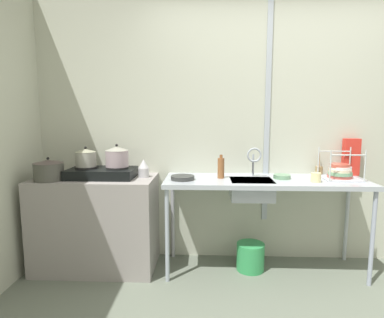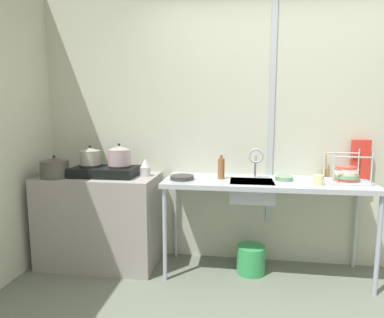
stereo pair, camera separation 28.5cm
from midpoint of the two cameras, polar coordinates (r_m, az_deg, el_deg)
wall_back at (r=3.19m, az=12.42°, el=5.70°), size 5.46×0.10×2.64m
wall_metal_strip at (r=3.12m, az=10.81°, el=8.12°), size 0.05×0.01×2.11m
counter_concrete at (r=3.20m, az=-19.25°, el=-10.78°), size 1.09×0.57×0.86m
counter_sink at (r=2.91m, az=10.14°, el=-4.76°), size 1.79×0.57×0.86m
stove at (r=3.06m, az=-18.42°, el=-2.36°), size 0.60×0.35×0.10m
pot_on_left_burner at (r=3.09m, az=-21.02°, el=0.22°), size 0.19×0.19×0.18m
pot_on_right_burner at (r=2.99m, az=-15.98°, el=0.41°), size 0.21×0.21×0.21m
pot_beside_stove at (r=3.11m, az=-26.73°, el=-1.80°), size 0.26×0.26×0.21m
percolator at (r=2.98m, az=-11.38°, el=-1.68°), size 0.10×0.10×0.17m
sink_basin at (r=2.86m, az=7.81°, el=-5.44°), size 0.37×0.31×0.17m
faucet at (r=2.94m, az=8.36°, el=0.32°), size 0.13×0.08×0.27m
frying_pan at (r=2.83m, az=-4.59°, el=-3.38°), size 0.21×0.21×0.04m
dish_rack at (r=3.07m, az=22.62°, el=-2.20°), size 0.31×0.31×0.28m
cup_by_rack at (r=2.86m, az=18.71°, el=-3.17°), size 0.08×0.08×0.08m
small_bowl_on_drainboard at (r=2.94m, az=13.18°, el=-3.11°), size 0.15×0.15×0.04m
bottle_by_sink at (r=2.87m, az=2.39°, el=-1.62°), size 0.06×0.06×0.21m
cereal_box at (r=3.31m, az=24.42°, el=0.32°), size 0.15×0.07×0.35m
utensil_jar at (r=3.23m, az=19.47°, el=-1.94°), size 0.07×0.07×0.21m
bucket_on_floor at (r=3.10m, az=7.73°, el=-16.99°), size 0.25×0.25×0.25m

